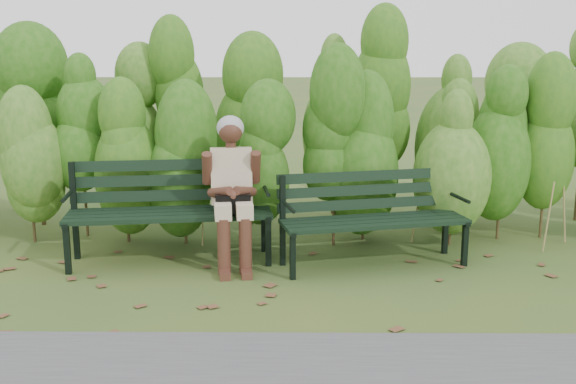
{
  "coord_description": "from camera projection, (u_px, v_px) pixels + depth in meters",
  "views": [
    {
      "loc": [
        0.05,
        -5.36,
        1.99
      ],
      "look_at": [
        0.0,
        0.35,
        0.75
      ],
      "focal_mm": 42.0,
      "sensor_mm": 36.0,
      "label": 1
    }
  ],
  "objects": [
    {
      "name": "bench_left",
      "position": [
        170.0,
        203.0,
        6.32
      ],
      "size": [
        1.94,
        0.86,
        0.94
      ],
      "color": "black",
      "rests_on": "ground"
    },
    {
      "name": "leaf_litter",
      "position": [
        328.0,
        300.0,
        5.39
      ],
      "size": [
        5.78,
        2.2,
        0.01
      ],
      "color": "brown",
      "rests_on": "ground"
    },
    {
      "name": "seated_woman",
      "position": [
        232.0,
        182.0,
        6.16
      ],
      "size": [
        0.56,
        0.82,
        1.37
      ],
      "color": "#C3B98D",
      "rests_on": "ground"
    },
    {
      "name": "ground",
      "position": [
        288.0,
        288.0,
        5.66
      ],
      "size": [
        80.0,
        80.0,
        0.0
      ],
      "primitive_type": "plane",
      "color": "#365828"
    },
    {
      "name": "bench_right",
      "position": [
        371.0,
        211.0,
        6.22
      ],
      "size": [
        1.78,
        0.93,
        0.85
      ],
      "color": "black",
      "rests_on": "ground"
    },
    {
      "name": "hedge_band",
      "position": [
        289.0,
        116.0,
        7.21
      ],
      "size": [
        11.04,
        1.67,
        2.42
      ],
      "color": "#47381E",
      "rests_on": "ground"
    }
  ]
}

